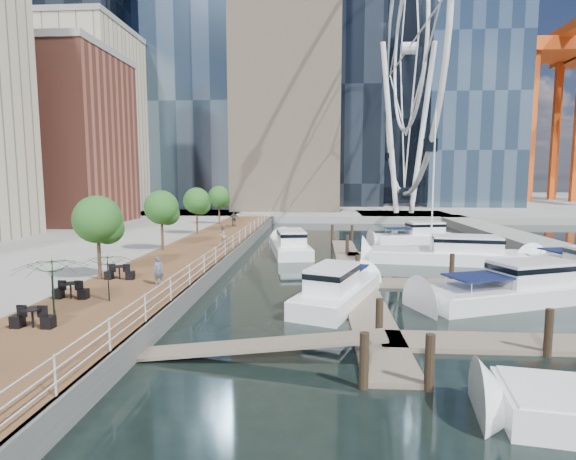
# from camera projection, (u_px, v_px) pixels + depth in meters

# --- Properties ---
(ground) EXTENTS (520.00, 520.00, 0.00)m
(ground) POSITION_uv_depth(u_px,v_px,m) (305.00, 325.00, 20.09)
(ground) COLOR black
(ground) RESTS_ON ground
(boardwalk) EXTENTS (6.00, 60.00, 1.00)m
(boardwalk) POSITION_uv_depth(u_px,v_px,m) (197.00, 255.00, 35.50)
(boardwalk) COLOR brown
(boardwalk) RESTS_ON ground
(seawall) EXTENTS (0.25, 60.00, 1.00)m
(seawall) POSITION_uv_depth(u_px,v_px,m) (234.00, 255.00, 35.30)
(seawall) COLOR #595954
(seawall) RESTS_ON ground
(land_far) EXTENTS (200.00, 114.00, 1.00)m
(land_far) POSITION_uv_depth(u_px,v_px,m) (316.00, 200.00, 121.12)
(land_far) COLOR gray
(land_far) RESTS_ON ground
(breakwater) EXTENTS (4.00, 60.00, 1.00)m
(breakwater) POSITION_uv_depth(u_px,v_px,m) (545.00, 249.00, 38.52)
(breakwater) COLOR gray
(breakwater) RESTS_ON ground
(pier) EXTENTS (14.00, 12.00, 1.00)m
(pier) POSITION_uv_depth(u_px,v_px,m) (404.00, 216.00, 70.63)
(pier) COLOR gray
(pier) RESTS_ON ground
(railing) EXTENTS (0.10, 60.00, 1.05)m
(railing) POSITION_uv_depth(u_px,v_px,m) (233.00, 242.00, 35.18)
(railing) COLOR white
(railing) RESTS_ON boardwalk
(floating_docks) EXTENTS (16.00, 34.00, 2.60)m
(floating_docks) POSITION_uv_depth(u_px,v_px,m) (431.00, 271.00, 29.39)
(floating_docks) COLOR #6D6051
(floating_docks) RESTS_ON ground
(ferris_wheel) EXTENTS (5.80, 45.60, 47.80)m
(ferris_wheel) POSITION_uv_depth(u_px,v_px,m) (409.00, 49.00, 67.70)
(ferris_wheel) COLOR white
(ferris_wheel) RESTS_ON ground
(street_trees) EXTENTS (2.60, 42.60, 4.60)m
(street_trees) POSITION_uv_depth(u_px,v_px,m) (161.00, 208.00, 34.23)
(street_trees) COLOR #3F2B1C
(street_trees) RESTS_ON ground
(cafe_tables) EXTENTS (2.50, 13.70, 0.74)m
(cafe_tables) POSITION_uv_depth(u_px,v_px,m) (54.00, 303.00, 18.64)
(cafe_tables) COLOR black
(cafe_tables) RESTS_ON ground
(yacht_foreground) EXTENTS (11.65, 6.91, 2.15)m
(yacht_foreground) POSITION_uv_depth(u_px,v_px,m) (513.00, 302.00, 23.71)
(yacht_foreground) COLOR silver
(yacht_foreground) RESTS_ON ground
(pedestrian_near) EXTENTS (0.64, 0.58, 1.48)m
(pedestrian_near) POSITION_uv_depth(u_px,v_px,m) (159.00, 271.00, 23.36)
(pedestrian_near) COLOR #4D5567
(pedestrian_near) RESTS_ON boardwalk
(pedestrian_mid) EXTENTS (1.07, 1.12, 1.82)m
(pedestrian_mid) POSITION_uv_depth(u_px,v_px,m) (223.00, 236.00, 36.22)
(pedestrian_mid) COLOR gray
(pedestrian_mid) RESTS_ON boardwalk
(pedestrian_far) EXTENTS (1.11, 0.55, 1.83)m
(pedestrian_far) POSITION_uv_depth(u_px,v_px,m) (234.00, 218.00, 51.51)
(pedestrian_far) COLOR #31363D
(pedestrian_far) RESTS_ON boardwalk
(moored_yachts) EXTENTS (24.30, 38.03, 11.50)m
(moored_yachts) POSITION_uv_depth(u_px,v_px,m) (438.00, 267.00, 33.18)
(moored_yachts) COLOR white
(moored_yachts) RESTS_ON ground
(cafe_seating) EXTENTS (3.68, 14.35, 2.71)m
(cafe_seating) POSITION_uv_depth(u_px,v_px,m) (4.00, 313.00, 14.25)
(cafe_seating) COLOR #0F391A
(cafe_seating) RESTS_ON ground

